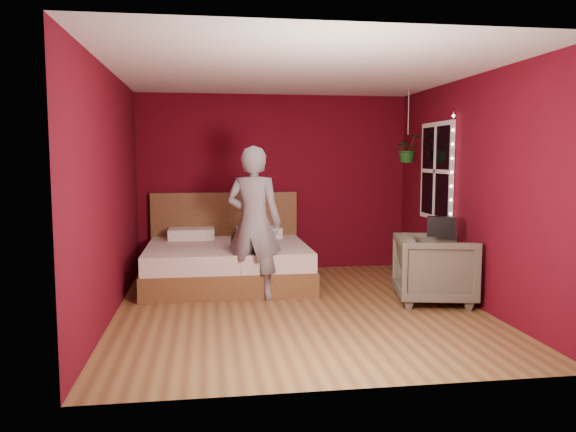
{
  "coord_description": "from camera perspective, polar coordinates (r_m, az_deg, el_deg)",
  "views": [
    {
      "loc": [
        -1.0,
        -6.07,
        1.68
      ],
      "look_at": [
        -0.06,
        0.4,
        0.99
      ],
      "focal_mm": 35.0,
      "sensor_mm": 36.0,
      "label": 1
    }
  ],
  "objects": [
    {
      "name": "floor",
      "position": [
        6.38,
        1.07,
        -9.3
      ],
      "size": [
        4.5,
        4.5,
        0.0
      ],
      "primitive_type": "plane",
      "color": "olive",
      "rests_on": "ground"
    },
    {
      "name": "room_walls",
      "position": [
        6.15,
        1.1,
        5.97
      ],
      "size": [
        4.04,
        4.54,
        2.62
      ],
      "color": "#550915",
      "rests_on": "ground"
    },
    {
      "name": "window",
      "position": [
        7.58,
        14.82,
        4.43
      ],
      "size": [
        0.05,
        0.97,
        1.27
      ],
      "color": "white",
      "rests_on": "room_walls"
    },
    {
      "name": "fairy_lights",
      "position": [
        7.09,
        16.3,
        4.29
      ],
      "size": [
        0.04,
        0.04,
        1.45
      ],
      "color": "silver",
      "rests_on": "room_walls"
    },
    {
      "name": "bed",
      "position": [
        7.6,
        -6.22,
        -4.49
      ],
      "size": [
        2.12,
        1.81,
        1.17
      ],
      "color": "brown",
      "rests_on": "ground"
    },
    {
      "name": "person",
      "position": [
        6.64,
        -3.48,
        -0.71
      ],
      "size": [
        0.77,
        0.65,
        1.82
      ],
      "primitive_type": "imported",
      "rotation": [
        0.0,
        0.0,
        2.77
      ],
      "color": "gray",
      "rests_on": "ground"
    },
    {
      "name": "armchair",
      "position": [
        6.73,
        14.69,
        -5.22
      ],
      "size": [
        1.02,
        1.0,
        0.79
      ],
      "primitive_type": "imported",
      "rotation": [
        0.0,
        0.0,
        1.37
      ],
      "color": "#63624E",
      "rests_on": "ground"
    },
    {
      "name": "handbag",
      "position": [
        6.57,
        15.3,
        -1.03
      ],
      "size": [
        0.35,
        0.26,
        0.22
      ],
      "primitive_type": "cube",
      "rotation": [
        0.0,
        0.0,
        -0.37
      ],
      "color": "black",
      "rests_on": "armchair"
    },
    {
      "name": "throw_pillow",
      "position": [
        7.21,
        -3.78,
        -2.53
      ],
      "size": [
        0.53,
        0.53,
        0.17
      ],
      "primitive_type": "cube",
      "rotation": [
        0.0,
        0.0,
        -0.13
      ],
      "color": "black",
      "rests_on": "bed"
    },
    {
      "name": "hanging_plant",
      "position": [
        7.91,
        12.06,
        6.7
      ],
      "size": [
        0.38,
        0.34,
        1.0
      ],
      "color": "silver",
      "rests_on": "room_walls"
    }
  ]
}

